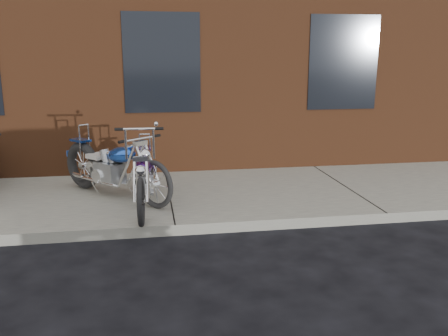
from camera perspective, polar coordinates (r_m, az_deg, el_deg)
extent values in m
plane|color=black|center=(6.36, -5.86, -8.14)|extent=(120.00, 120.00, 0.00)
cube|color=slate|center=(7.76, -6.58, -3.62)|extent=(22.00, 3.00, 0.15)
torus|color=black|center=(7.61, -9.39, -0.65)|extent=(0.18, 0.73, 0.72)
torus|color=black|center=(6.11, -10.04, -4.47)|extent=(0.10, 0.65, 0.65)
cube|color=#A1A9B2|center=(6.99, -9.62, -1.98)|extent=(0.30, 0.41, 0.30)
ellipsoid|color=#4B1D78|center=(6.65, -9.83, -0.20)|extent=(0.29, 0.56, 0.31)
cube|color=black|center=(7.19, -9.58, 0.10)|extent=(0.25, 0.29, 0.06)
cylinder|color=white|center=(6.15, -10.07, -1.80)|extent=(0.05, 0.29, 0.54)
cylinder|color=white|center=(6.14, -10.25, 4.48)|extent=(0.55, 0.06, 0.03)
cylinder|color=white|center=(7.45, -9.52, 2.04)|extent=(0.02, 0.02, 0.48)
cylinder|color=white|center=(7.23, -8.55, -2.49)|extent=(0.09, 0.90, 0.05)
torus|color=black|center=(8.12, -15.94, 0.17)|extent=(0.65, 0.69, 0.80)
torus|color=black|center=(6.83, -7.38, -2.19)|extent=(0.54, 0.59, 0.72)
cube|color=#A1A9B2|center=(7.57, -12.81, -0.66)|extent=(0.53, 0.54, 0.33)
ellipsoid|color=blue|center=(7.27, -11.41, 1.43)|extent=(0.62, 0.64, 0.34)
cube|color=beige|center=(7.75, -14.22, 1.25)|extent=(0.40, 0.41, 0.07)
cylinder|color=white|center=(6.85, -8.25, 0.35)|extent=(0.25, 0.27, 0.60)
cylinder|color=white|center=(6.88, -9.14, 3.40)|extent=(0.47, 0.43, 0.03)
cylinder|color=white|center=(7.97, -15.76, 3.03)|extent=(0.03, 0.03, 0.53)
cylinder|color=white|center=(7.87, -13.11, -1.23)|extent=(0.70, 0.77, 0.05)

